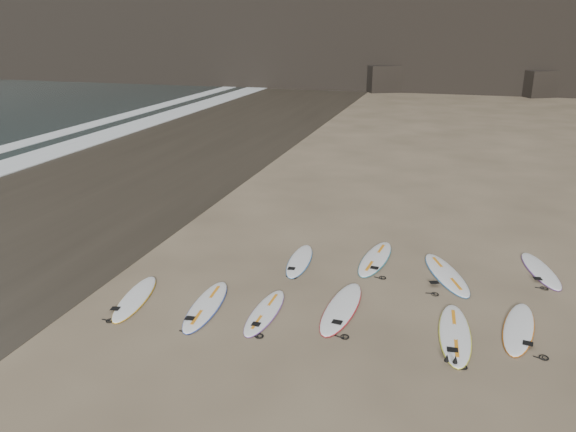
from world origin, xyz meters
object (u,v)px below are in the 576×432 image
Objects in this scene: surfboard_3 at (455,333)px; surfboard_7 at (446,274)px; surfboard_4 at (519,328)px; surfboard_11 at (135,298)px; surfboard_0 at (206,305)px; surfboard_2 at (342,307)px; surfboard_5 at (300,260)px; surfboard_1 at (265,312)px; surfboard_6 at (375,258)px; surfboard_8 at (541,270)px.

surfboard_7 is (-0.25, 3.04, 0.00)m from surfboard_3.
surfboard_4 is 8.78m from surfboard_11.
surfboard_2 reaches higher than surfboard_0.
surfboard_4 is 2.88m from surfboard_7.
surfboard_4 is 5.93m from surfboard_5.
surfboard_0 is at bearing -162.53° from surfboard_4.
surfboard_1 is 3.22m from surfboard_11.
surfboard_1 is at bearing -111.44° from surfboard_6.
surfboard_0 is 0.95× the size of surfboard_7.
surfboard_4 is at bearing 2.77° from surfboard_0.
surfboard_5 is 0.86× the size of surfboard_7.
surfboard_2 is at bearing 9.23° from surfboard_0.
surfboard_6 is 1.10× the size of surfboard_11.
surfboard_7 is at bearing -1.07° from surfboard_5.
surfboard_8 reaches higher than surfboard_1.
surfboard_4 reaches higher than surfboard_8.
surfboard_6 is at bearing 118.37° from surfboard_3.
surfboard_5 is 0.88× the size of surfboard_6.
surfboard_2 is 1.11× the size of surfboard_4.
surfboard_11 is at bearing -175.48° from surfboard_7.
surfboard_0 is 1.80m from surfboard_11.
surfboard_4 is (1.32, 0.63, -0.00)m from surfboard_3.
surfboard_6 is (2.00, 0.73, 0.01)m from surfboard_5.
surfboard_8 is (6.35, 1.18, 0.00)m from surfboard_5.
surfboard_3 reaches higher than surfboard_0.
surfboard_5 is 6.45m from surfboard_8.
surfboard_11 is at bearing -165.68° from surfboard_2.
surfboard_0 is at bearing -163.70° from surfboard_8.
surfboard_2 is 5.88m from surfboard_8.
surfboard_3 is at bearing -1.77° from surfboard_0.
surfboard_8 is at bearing 0.12° from surfboard_7.
surfboard_7 is 1.13× the size of surfboard_8.
surfboard_2 is at bearing -90.11° from surfboard_6.
surfboard_0 is at bearing -118.23° from surfboard_5.
surfboard_2 is 2.57m from surfboard_3.
surfboard_1 is 4.18m from surfboard_3.
surfboard_0 is 1.05× the size of surfboard_4.
surfboard_6 is (-2.19, 3.55, 0.00)m from surfboard_3.
surfboard_5 is at bearing 177.60° from surfboard_8.
surfboard_7 is at bearing 27.08° from surfboard_0.
surfboard_4 is at bearing 9.67° from surfboard_1.
surfboard_7 is (3.92, 3.27, 0.01)m from surfboard_1.
surfboard_0 is at bearing -179.78° from surfboard_3.
surfboard_7 is (3.93, 0.22, 0.01)m from surfboard_5.
surfboard_5 reaches higher than surfboard_1.
surfboard_0 is 8.88m from surfboard_8.
surfboard_2 is 1.02× the size of surfboard_6.
surfboard_8 is at bearing 6.27° from surfboard_5.
surfboard_2 is at bearing -59.36° from surfboard_5.
surfboard_5 is at bearing 60.79° from surfboard_0.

